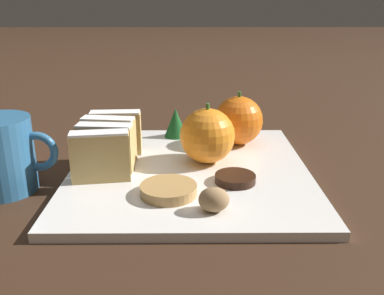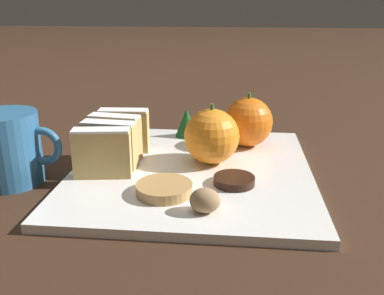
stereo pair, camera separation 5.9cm
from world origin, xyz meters
TOP-DOWN VIEW (x-y plane):
  - ground_plane at (0.00, 0.00)m, footprint 6.00×6.00m
  - serving_platter at (0.00, 0.00)m, footprint 0.33×0.35m
  - stollen_slice_front at (-0.11, -0.04)m, footprint 0.08×0.03m
  - stollen_slice_second at (-0.11, -0.01)m, footprint 0.08×0.03m
  - stollen_slice_third at (-0.12, 0.03)m, footprint 0.08×0.03m
  - stollen_slice_fourth at (-0.11, 0.06)m, footprint 0.08×0.03m
  - orange_near at (0.08, 0.10)m, footprint 0.08×0.08m
  - orange_far at (0.03, 0.02)m, footprint 0.08×0.08m
  - walnut at (0.03, -0.13)m, footprint 0.03×0.03m
  - chocolate_cookie at (0.06, -0.05)m, footprint 0.05×0.05m
  - gingerbread_cookie at (-0.03, -0.09)m, footprint 0.07×0.07m
  - evergreen_sprig at (-0.02, 0.14)m, footprint 0.04×0.04m
  - coffee_mug at (-0.24, -0.05)m, footprint 0.12×0.09m

SIDE VIEW (x-z plane):
  - ground_plane at x=0.00m, z-range 0.00..0.00m
  - serving_platter at x=0.00m, z-range 0.00..0.01m
  - chocolate_cookie at x=0.06m, z-range 0.01..0.02m
  - gingerbread_cookie at x=-0.03m, z-range 0.01..0.03m
  - walnut at x=0.03m, z-range 0.01..0.04m
  - evergreen_sprig at x=-0.02m, z-range 0.01..0.06m
  - stollen_slice_front at x=-0.11m, z-range 0.01..0.08m
  - stollen_slice_second at x=-0.11m, z-range 0.01..0.08m
  - stollen_slice_third at x=-0.12m, z-range 0.01..0.08m
  - stollen_slice_fourth at x=-0.11m, z-range 0.01..0.08m
  - coffee_mug at x=-0.24m, z-range 0.00..0.10m
  - orange_near at x=0.08m, z-range 0.01..0.09m
  - orange_far at x=0.03m, z-range 0.01..0.10m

